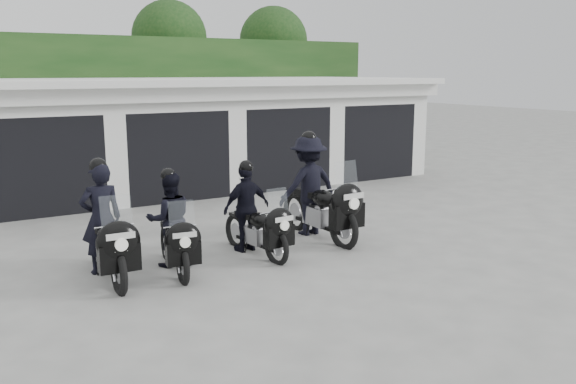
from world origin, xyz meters
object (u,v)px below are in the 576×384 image
police_bike_d (314,191)px  police_bike_a (106,231)px  police_bike_c (252,213)px  police_bike_b (172,226)px

police_bike_d → police_bike_a: bearing=-175.8°
police_bike_a → police_bike_c: police_bike_a is taller
police_bike_c → police_bike_d: 1.62m
police_bike_b → police_bike_d: 3.12m
police_bike_b → police_bike_c: bearing=13.1°
police_bike_c → police_bike_d: size_ratio=0.80×
police_bike_a → police_bike_d: (4.11, 0.43, 0.14)m
police_bike_c → police_bike_d: bearing=8.5°
police_bike_a → police_bike_d: police_bike_d is taller
police_bike_a → police_bike_b: police_bike_a is taller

